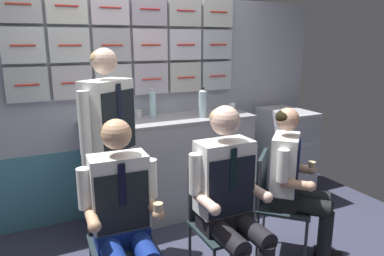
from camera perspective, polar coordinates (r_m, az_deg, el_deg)
name	(u,v)px	position (r m, az deg, el deg)	size (l,w,h in m)	color
galley_bulkhead	(138,101)	(3.63, -8.66, 4.31)	(4.20, 0.14, 2.17)	#A4A8B4
galley_counter	(171,166)	(3.61, -3.42, -6.13)	(1.68, 0.53, 0.99)	#ABA9AF
service_trolley	(285,150)	(4.19, 14.67, -3.40)	(0.40, 0.65, 0.98)	black
folding_chair_left	(119,226)	(2.49, -11.63, -15.07)	(0.42, 0.42, 0.86)	#2D2D33
crew_member_left	(123,213)	(2.27, -10.97, -13.16)	(0.49, 0.62, 1.27)	black
folding_chair_right	(217,212)	(2.63, 4.09, -13.17)	(0.40, 0.41, 0.86)	#2D2D33
crew_member_right	(230,194)	(2.42, 6.08, -10.40)	(0.52, 0.63, 1.32)	black
folding_chair_by_counter	(273,194)	(2.97, 12.82, -10.26)	(0.57, 0.57, 0.86)	#2D2D33
crew_member_by_counter	(296,179)	(2.90, 16.22, -7.89)	(0.62, 0.62, 1.24)	black
crew_member_standing	(109,140)	(2.75, -13.12, -1.92)	(0.45, 0.40, 1.68)	black
water_bottle_tall	(102,114)	(3.14, -14.20, 2.16)	(0.08, 0.08, 0.26)	silver
water_bottle_clear	(153,104)	(3.51, -6.30, 3.89)	(0.06, 0.06, 0.28)	#ADDBE6
water_bottle_short	(203,103)	(3.50, 1.70, 4.02)	(0.08, 0.08, 0.30)	silver
espresso_cup_small	(138,114)	(3.54, -8.58, 2.30)	(0.07, 0.07, 0.07)	silver
paper_cup_tan	(232,107)	(3.81, 6.46, 3.32)	(0.06, 0.06, 0.09)	white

